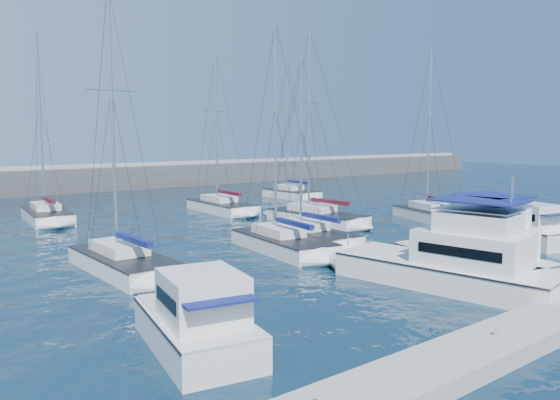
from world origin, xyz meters
TOP-DOWN VIEW (x-y plane):
  - ground at (0.00, 0.00)m, footprint 220.00×220.00m
  - breakwater at (0.00, 52.00)m, footprint 160.00×6.00m
  - dock_cleat_near_port at (-8.00, -11.00)m, footprint 0.16×0.16m
  - motor_yacht_port_outer at (-15.69, -4.78)m, footprint 3.95×6.46m
  - motor_yacht_port_inner at (-2.24, -5.50)m, footprint 5.41×10.85m
  - motor_yacht_stbd_inner at (0.38, -5.02)m, footprint 4.93×8.46m
  - motor_yacht_stbd_outer at (10.29, -2.33)m, footprint 3.86×6.28m
  - sailboat_mid_a at (-13.50, 7.10)m, footprint 3.21×8.45m
  - sailboat_mid_b at (-3.60, 6.05)m, footprint 3.91×8.48m
  - sailboat_mid_c at (-0.75, 6.91)m, footprint 3.19×7.95m
  - sailboat_mid_d at (5.35, 12.90)m, footprint 4.02×9.11m
  - sailboat_mid_e at (14.19, 8.01)m, footprint 5.03×7.99m
  - sailboat_back_a at (-11.83, 27.79)m, footprint 3.86×8.61m
  - sailboat_back_b at (2.85, 23.54)m, footprint 3.54×8.82m
  - sailboat_back_c at (15.28, 28.39)m, footprint 3.24×7.34m

SIDE VIEW (x-z plane):
  - ground at x=0.00m, z-range 0.00..0.00m
  - sailboat_mid_c at x=-0.75m, z-range -5.80..6.81m
  - sailboat_mid_b at x=-3.60m, z-range -6.68..7.72m
  - sailboat_back_b at x=2.85m, z-range -7.07..8.11m
  - sailboat_mid_d at x=5.35m, z-range -7.41..8.46m
  - sailboat_mid_a at x=-13.50m, z-range -7.12..8.17m
  - sailboat_mid_e at x=14.19m, z-range -6.90..7.96m
  - sailboat_back_a at x=-11.83m, z-range -7.49..8.56m
  - sailboat_back_c at x=15.28m, z-range -7.53..8.63m
  - dock_cleat_near_port at x=-8.00m, z-range 0.60..0.85m
  - motor_yacht_port_outer at x=-15.69m, z-range -0.66..2.54m
  - motor_yacht_stbd_outer at x=10.29m, z-range -0.66..2.54m
  - breakwater at x=0.00m, z-range -1.17..3.28m
  - motor_yacht_stbd_inner at x=0.38m, z-range -1.21..3.48m
  - motor_yacht_port_inner at x=-2.24m, z-range -1.21..3.48m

